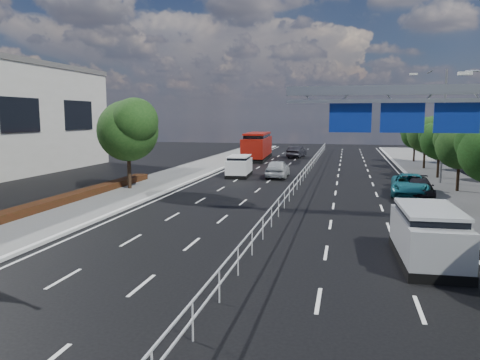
% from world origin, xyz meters
% --- Properties ---
extents(ground, '(160.00, 160.00, 0.00)m').
position_xyz_m(ground, '(0.00, 0.00, 0.00)').
color(ground, black).
rests_on(ground, ground).
extents(median_fence, '(0.05, 85.00, 1.02)m').
position_xyz_m(median_fence, '(0.00, 22.50, 0.53)').
color(median_fence, silver).
rests_on(median_fence, ground).
extents(overhead_gantry, '(10.24, 0.38, 7.45)m').
position_xyz_m(overhead_gantry, '(6.74, 10.05, 5.61)').
color(overhead_gantry, gray).
rests_on(overhead_gantry, ground).
extents(streetlight_far, '(2.78, 2.40, 9.00)m').
position_xyz_m(streetlight_far, '(10.50, 26.00, 5.21)').
color(streetlight_far, gray).
rests_on(streetlight_far, ground).
extents(near_tree_back, '(4.84, 4.51, 6.69)m').
position_xyz_m(near_tree_back, '(-11.94, 17.97, 4.61)').
color(near_tree_back, black).
rests_on(near_tree_back, ground).
extents(far_tree_e, '(3.63, 3.38, 5.13)m').
position_xyz_m(far_tree_e, '(11.25, 21.98, 3.56)').
color(far_tree_e, black).
rests_on(far_tree_e, ground).
extents(far_tree_f, '(3.52, 3.28, 5.02)m').
position_xyz_m(far_tree_f, '(11.24, 29.48, 3.49)').
color(far_tree_f, black).
rests_on(far_tree_f, ground).
extents(far_tree_g, '(3.96, 3.69, 5.45)m').
position_xyz_m(far_tree_g, '(11.25, 36.98, 3.75)').
color(far_tree_g, black).
rests_on(far_tree_g, ground).
extents(far_tree_h, '(3.41, 3.18, 4.91)m').
position_xyz_m(far_tree_h, '(11.24, 44.48, 3.42)').
color(far_tree_h, black).
rests_on(far_tree_h, ground).
extents(white_minivan, '(2.18, 4.47, 1.89)m').
position_xyz_m(white_minivan, '(-5.93, 27.55, 0.93)').
color(white_minivan, black).
rests_on(white_minivan, ground).
extents(red_bus, '(3.35, 11.33, 3.34)m').
position_xyz_m(red_bus, '(-7.50, 44.54, 1.74)').
color(red_bus, black).
rests_on(red_bus, ground).
extents(near_car_silver, '(1.96, 4.67, 1.58)m').
position_xyz_m(near_car_silver, '(-2.45, 27.67, 0.79)').
color(near_car_silver, '#ADB1B5').
rests_on(near_car_silver, ground).
extents(near_car_dark, '(2.23, 4.82, 1.53)m').
position_xyz_m(near_car_dark, '(-2.95, 48.48, 0.77)').
color(near_car_dark, black).
rests_on(near_car_dark, ground).
extents(silver_minivan, '(2.31, 5.07, 2.07)m').
position_xyz_m(silver_minivan, '(6.50, 4.60, 1.02)').
color(silver_minivan, black).
rests_on(silver_minivan, ground).
extents(parked_car_teal, '(2.88, 5.43, 1.46)m').
position_xyz_m(parked_car_teal, '(7.76, 20.09, 0.73)').
color(parked_car_teal, '#185F6E').
rests_on(parked_car_teal, ground).
extents(parked_car_dark, '(1.96, 4.46, 1.27)m').
position_xyz_m(parked_car_dark, '(8.30, 19.68, 0.64)').
color(parked_car_dark, black).
rests_on(parked_car_dark, ground).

